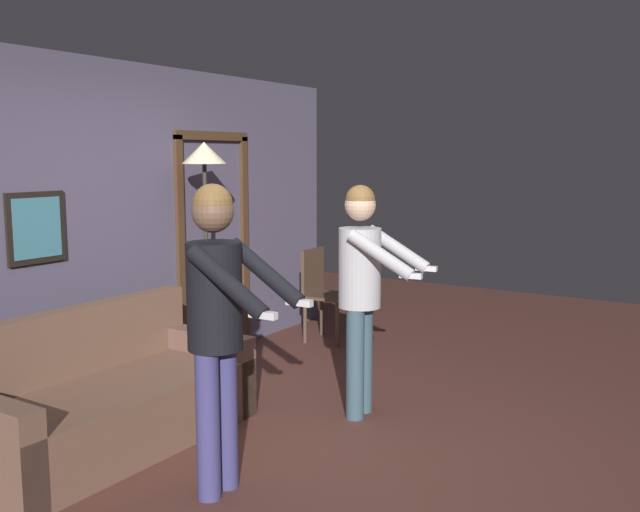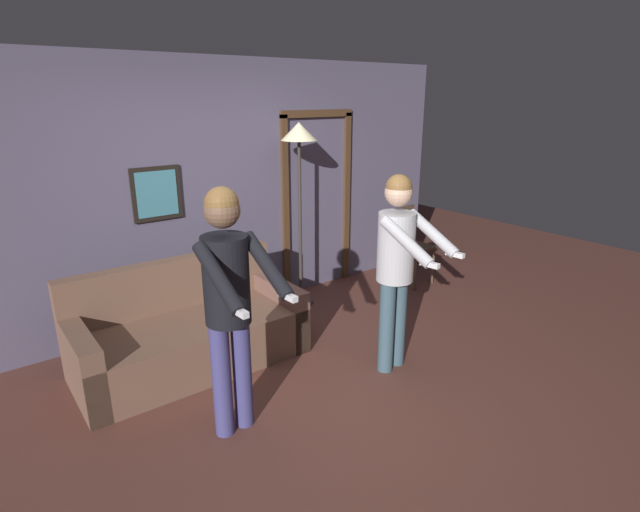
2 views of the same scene
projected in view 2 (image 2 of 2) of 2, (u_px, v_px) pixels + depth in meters
name	position (u px, v px, depth m)	size (l,w,h in m)	color
ground_plane	(323.00, 396.00, 3.90)	(12.00, 12.00, 0.00)	brown
back_wall_assembly	(204.00, 193.00, 4.98)	(6.40, 0.10, 2.60)	#544D65
couch	(189.00, 334.00, 4.29)	(1.91, 0.87, 0.87)	brown
torchiere_lamp	(299.00, 151.00, 5.11)	(0.37, 0.37, 1.98)	#332D28
person_standing_left	(228.00, 292.00, 3.19)	(0.45, 0.66, 1.72)	#3D3B73
person_standing_right	(398.00, 257.00, 4.00)	(0.48, 0.67, 1.66)	#38525E
dining_chair_distant	(408.00, 240.00, 6.14)	(0.45, 0.45, 0.93)	#4C3828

